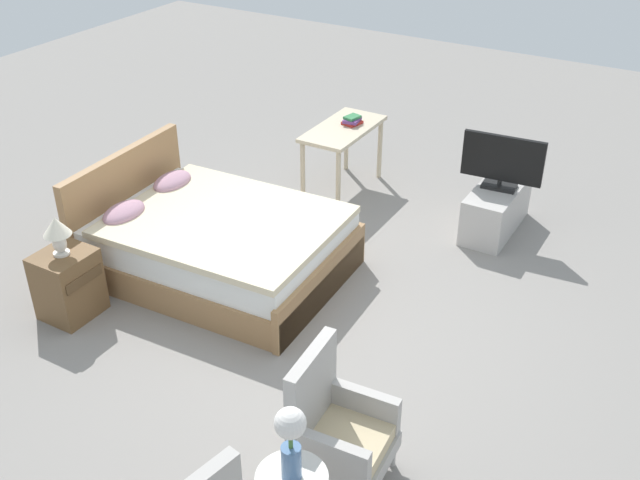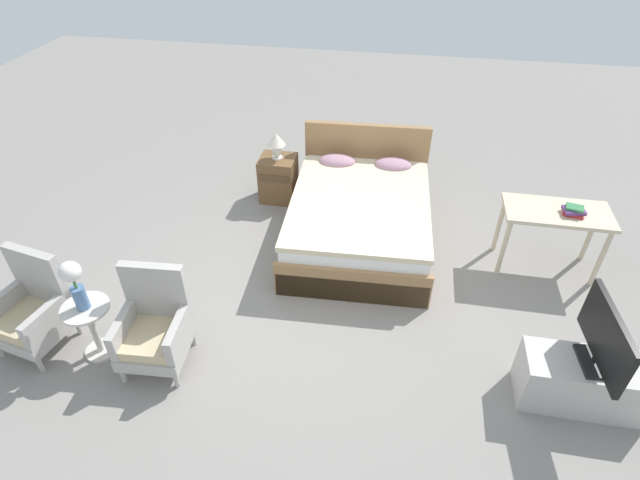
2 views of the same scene
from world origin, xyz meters
name	(u,v)px [view 2 (image 2 of 2)]	position (x,y,z in m)	size (l,w,h in m)	color
ground_plane	(328,297)	(0.00, 0.00, 0.00)	(16.00, 16.00, 0.00)	gray
bed	(360,215)	(0.19, 1.08, 0.30)	(1.63, 2.18, 0.96)	#997047
armchair_by_window_left	(34,310)	(-2.45, -1.00, 0.37)	(0.63, 0.63, 0.92)	#ADA8A3
armchair_by_window_right	(155,327)	(-1.32, -0.99, 0.37)	(0.58, 0.58, 0.92)	#ADA8A3
side_table	(91,324)	(-1.89, -1.04, 0.35)	(0.40, 0.40, 0.56)	beige
flower_vase	(74,281)	(-1.89, -1.04, 0.85)	(0.17, 0.17, 0.48)	#4C709E
nightstand	(278,178)	(-0.92, 1.72, 0.29)	(0.44, 0.41, 0.58)	brown
table_lamp	(276,142)	(-0.92, 1.72, 0.79)	(0.22, 0.22, 0.33)	silver
tv_stand	(582,382)	(2.18, -0.82, 0.23)	(0.96, 0.40, 0.46)	#B7B2AD
tv_flatscreen	(605,339)	(2.18, -0.82, 0.73)	(0.23, 0.77, 0.53)	black
vanity_desk	(555,219)	(2.18, 0.90, 0.62)	(1.04, 0.52, 0.72)	beige
book_stack	(574,211)	(2.31, 0.86, 0.76)	(0.22, 0.19, 0.09)	#AD2823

